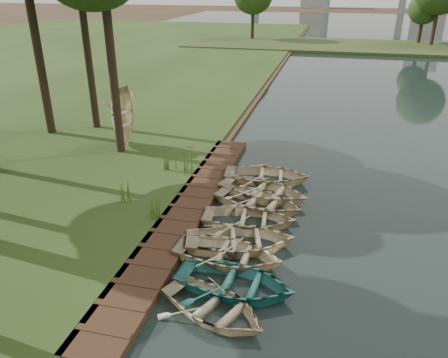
% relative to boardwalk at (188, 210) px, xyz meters
% --- Properties ---
extents(ground, '(300.00, 300.00, 0.00)m').
position_rel_boardwalk_xyz_m(ground, '(1.60, 0.00, -0.15)').
color(ground, '#3D2F1D').
extents(boardwalk, '(1.60, 16.00, 0.30)m').
position_rel_boardwalk_xyz_m(boardwalk, '(0.00, 0.00, 0.00)').
color(boardwalk, '#3B2517').
rests_on(boardwalk, ground).
extents(peninsula, '(50.00, 14.00, 0.45)m').
position_rel_boardwalk_xyz_m(peninsula, '(9.60, 50.00, 0.08)').
color(peninsula, '#32421D').
rests_on(peninsula, ground).
extents(rowboat_0, '(3.93, 3.47, 0.67)m').
position_rel_boardwalk_xyz_m(rowboat_0, '(2.55, -5.44, 0.24)').
color(rowboat_0, beige).
rests_on(rowboat_0, water).
extents(rowboat_1, '(3.89, 2.94, 0.76)m').
position_rel_boardwalk_xyz_m(rowboat_1, '(2.88, -4.30, 0.28)').
color(rowboat_1, teal).
rests_on(rowboat_1, water).
extents(rowboat_2, '(3.86, 2.89, 0.76)m').
position_rel_boardwalk_xyz_m(rowboat_2, '(2.33, -2.89, 0.28)').
color(rowboat_2, beige).
rests_on(rowboat_2, water).
extents(rowboat_3, '(4.43, 3.65, 0.80)m').
position_rel_boardwalk_xyz_m(rowboat_3, '(2.57, -1.99, 0.30)').
color(rowboat_3, beige).
rests_on(rowboat_3, water).
extents(rowboat_4, '(3.78, 2.86, 0.74)m').
position_rel_boardwalk_xyz_m(rowboat_4, '(2.56, -0.40, 0.27)').
color(rowboat_4, beige).
rests_on(rowboat_4, water).
extents(rowboat_5, '(4.36, 3.64, 0.78)m').
position_rel_boardwalk_xyz_m(rowboat_5, '(2.69, 1.08, 0.29)').
color(rowboat_5, beige).
rests_on(rowboat_5, water).
extents(rowboat_6, '(4.53, 3.72, 0.82)m').
position_rel_boardwalk_xyz_m(rowboat_6, '(2.72, 2.07, 0.31)').
color(rowboat_6, beige).
rests_on(rowboat_6, water).
extents(rowboat_7, '(4.21, 3.19, 0.82)m').
position_rel_boardwalk_xyz_m(rowboat_7, '(2.63, 3.64, 0.31)').
color(rowboat_7, beige).
rests_on(rowboat_7, water).
extents(stored_rowboat, '(3.68, 3.00, 0.67)m').
position_rel_boardwalk_xyz_m(stored_rowboat, '(-5.51, 5.98, 0.48)').
color(stored_rowboat, beige).
rests_on(stored_rowboat, bank).
extents(reeds_0, '(0.60, 0.60, 0.89)m').
position_rel_boardwalk_xyz_m(reeds_0, '(-1.00, -1.05, 0.60)').
color(reeds_0, '#3F661E').
rests_on(reeds_0, bank).
extents(reeds_1, '(0.60, 0.60, 0.86)m').
position_rel_boardwalk_xyz_m(reeds_1, '(-2.63, 0.01, 0.58)').
color(reeds_1, '#3F661E').
rests_on(reeds_1, bank).
extents(reeds_2, '(0.60, 0.60, 0.95)m').
position_rel_boardwalk_xyz_m(reeds_2, '(-2.01, 3.39, 0.62)').
color(reeds_2, '#3F661E').
rests_on(reeds_2, bank).
extents(reeds_3, '(0.60, 0.60, 1.07)m').
position_rel_boardwalk_xyz_m(reeds_3, '(-1.00, 3.40, 0.69)').
color(reeds_3, '#3F661E').
rests_on(reeds_3, bank).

